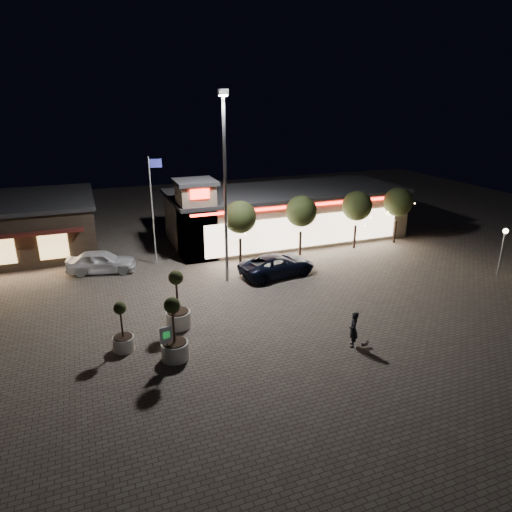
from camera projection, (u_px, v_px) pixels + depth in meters
name	position (u px, v px, depth m)	size (l,w,h in m)	color
ground	(237.00, 342.00, 23.56)	(90.00, 90.00, 0.00)	#655C51
retail_building	(282.00, 213.00, 39.94)	(20.40, 8.40, 6.10)	gray
floodlight_pole	(225.00, 179.00, 28.92)	(0.60, 0.40, 12.38)	gray
flagpole	(153.00, 202.00, 32.76)	(0.95, 0.10, 8.00)	white
lamp_post_east	(503.00, 243.00, 31.24)	(0.36, 0.36, 3.48)	gray
string_tree_a	(240.00, 217.00, 33.39)	(2.42, 2.42, 4.79)	#332319
string_tree_b	(301.00, 211.00, 35.08)	(2.42, 2.42, 4.79)	#332319
string_tree_c	(357.00, 206.00, 36.77)	(2.42, 2.42, 4.79)	#332319
string_tree_d	(398.00, 202.00, 38.12)	(2.42, 2.42, 4.79)	#332319
pickup_truck	(277.00, 265.00, 32.01)	(2.52, 5.47, 1.52)	black
white_sedan	(101.00, 261.00, 32.49)	(1.93, 4.79, 1.63)	white
pedestrian	(353.00, 330.00, 22.84)	(0.68, 0.45, 1.88)	black
dog	(366.00, 343.00, 22.97)	(0.45, 0.25, 0.24)	#59514C
planter_left	(123.00, 335.00, 22.56)	(1.06, 1.06, 2.61)	silver
planter_mid	(174.00, 340.00, 21.73)	(1.31, 1.31, 3.23)	silver
planter_right	(178.00, 310.00, 24.75)	(1.35, 1.35, 3.31)	silver
valet_sign	(166.00, 338.00, 21.32)	(0.62, 0.19, 1.89)	gray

